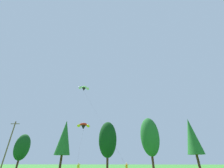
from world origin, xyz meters
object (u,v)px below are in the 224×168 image
(kite_flyer_near, at_px, (78,167))
(parafoil_kite_high_red_yellow, at_px, (83,126))
(utility_pole, at_px, (9,143))
(parafoil_kite_mid_white, at_px, (84,88))
(kite_flyer_mid, at_px, (127,167))

(kite_flyer_near, xyz_separation_m, parafoil_kite_high_red_yellow, (-2.29, 10.34, 9.66))
(utility_pole, bearing_deg, kite_flyer_near, -15.68)
(utility_pole, xyz_separation_m, parafoil_kite_mid_white, (13.68, 10.08, 19.34))
(kite_flyer_mid, bearing_deg, kite_flyer_near, 177.86)
(kite_flyer_near, bearing_deg, parafoil_kite_mid_white, 106.87)
(utility_pole, bearing_deg, parafoil_kite_mid_white, 36.37)
(parafoil_kite_high_red_yellow, bearing_deg, kite_flyer_mid, -44.04)
(utility_pole, relative_size, parafoil_kite_high_red_yellow, 0.97)
(utility_pole, relative_size, parafoil_kite_mid_white, 0.44)
(utility_pole, distance_m, parafoil_kite_mid_white, 25.75)
(kite_flyer_near, height_order, kite_flyer_mid, same)
(parafoil_kite_high_red_yellow, relative_size, parafoil_kite_mid_white, 0.46)
(kite_flyer_mid, height_order, parafoil_kite_high_red_yellow, parafoil_kite_high_red_yellow)
(kite_flyer_mid, xyz_separation_m, parafoil_kite_high_red_yellow, (-11.02, 10.66, 9.66))
(kite_flyer_near, height_order, parafoil_kite_mid_white, parafoil_kite_mid_white)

